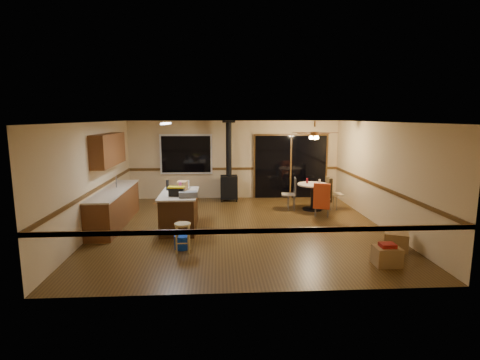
{
  "coord_description": "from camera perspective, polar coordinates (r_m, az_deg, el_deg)",
  "views": [
    {
      "loc": [
        -0.55,
        -8.96,
        2.72
      ],
      "look_at": [
        0.0,
        0.3,
        1.15
      ],
      "focal_mm": 28.0,
      "sensor_mm": 36.0,
      "label": 1
    }
  ],
  "objects": [
    {
      "name": "wall_left",
      "position": [
        9.54,
        -21.36,
        0.38
      ],
      "size": [
        0.0,
        7.0,
        7.0
      ],
      "primitive_type": "plane",
      "rotation": [
        1.57,
        0.0,
        1.57
      ],
      "color": "#CEB182",
      "rests_on": "ground"
    },
    {
      "name": "bar_stool",
      "position": [
        7.75,
        -8.7,
        -8.68
      ],
      "size": [
        0.4,
        0.4,
        0.6
      ],
      "primitive_type": "cylinder",
      "rotation": [
        0.0,
        0.0,
        -0.25
      ],
      "color": "tan",
      "rests_on": "floor"
    },
    {
      "name": "box_small_red",
      "position": [
        7.49,
        21.57,
        -9.23
      ],
      "size": [
        0.28,
        0.23,
        0.07
      ],
      "primitive_type": "cube",
      "rotation": [
        0.0,
        0.0,
        -0.01
      ],
      "color": "maroon",
      "rests_on": "box_corner_a"
    },
    {
      "name": "countertop",
      "position": [
        10.0,
        -18.71,
        -1.52
      ],
      "size": [
        0.64,
        3.04,
        0.04
      ],
      "primitive_type": "cube",
      "color": "beige",
      "rests_on": "lower_cabinets"
    },
    {
      "name": "floor",
      "position": [
        9.38,
        0.11,
        -7.25
      ],
      "size": [
        7.0,
        7.0,
        0.0
      ],
      "primitive_type": "plane",
      "color": "#4C3315",
      "rests_on": "ground"
    },
    {
      "name": "bottle_white",
      "position": [
        9.86,
        -7.89,
        -0.58
      ],
      "size": [
        0.07,
        0.07,
        0.19
      ],
      "primitive_type": "cylinder",
      "rotation": [
        0.0,
        0.0,
        0.08
      ],
      "color": "white",
      "rests_on": "kitchen_island"
    },
    {
      "name": "toolbox_black",
      "position": [
        8.83,
        -9.65,
        -1.8
      ],
      "size": [
        0.36,
        0.22,
        0.19
      ],
      "primitive_type": "cube",
      "rotation": [
        0.0,
        0.0,
        -0.11
      ],
      "color": "black",
      "rests_on": "kitchen_island"
    },
    {
      "name": "wall_front",
      "position": [
        5.67,
        2.27,
        -4.9
      ],
      "size": [
        7.0,
        0.0,
        7.0
      ],
      "primitive_type": "plane",
      "rotation": [
        -1.57,
        0.0,
        0.0
      ],
      "color": "#CEB182",
      "rests_on": "ground"
    },
    {
      "name": "ceiling_fan",
      "position": [
        11.01,
        11.29,
        6.78
      ],
      "size": [
        0.24,
        0.24,
        0.55
      ],
      "color": "brown",
      "rests_on": "ceiling"
    },
    {
      "name": "box_on_island",
      "position": [
        9.58,
        -8.77,
        -0.81
      ],
      "size": [
        0.26,
        0.34,
        0.21
      ],
      "primitive_type": "cube",
      "rotation": [
        0.0,
        0.0,
        -0.08
      ],
      "color": "olive",
      "rests_on": "kitchen_island"
    },
    {
      "name": "glass_red",
      "position": [
        11.22,
        10.19,
        -0.11
      ],
      "size": [
        0.06,
        0.06,
        0.15
      ],
      "primitive_type": "cylinder",
      "rotation": [
        0.0,
        0.0,
        0.1
      ],
      "color": "#590C14",
      "rests_on": "dining_table"
    },
    {
      "name": "ceiling",
      "position": [
        8.98,
        0.11,
        8.84
      ],
      "size": [
        7.0,
        7.0,
        0.0
      ],
      "primitive_type": "plane",
      "rotation": [
        3.14,
        0.0,
        0.0
      ],
      "color": "silver",
      "rests_on": "ground"
    },
    {
      "name": "wall_back",
      "position": [
        12.55,
        -0.86,
        3.11
      ],
      "size": [
        7.0,
        0.0,
        7.0
      ],
      "primitive_type": "plane",
      "rotation": [
        1.57,
        0.0,
        0.0
      ],
      "color": "#CEB182",
      "rests_on": "ground"
    },
    {
      "name": "blue_bucket",
      "position": [
        8.0,
        -8.8,
        -9.33
      ],
      "size": [
        0.37,
        0.37,
        0.28
      ],
      "primitive_type": "cylinder",
      "rotation": [
        0.0,
        0.0,
        -0.11
      ],
      "color": "#0D38BB",
      "rests_on": "floor"
    },
    {
      "name": "sliding_door",
      "position": [
        12.76,
        7.71,
        1.99
      ],
      "size": [
        2.52,
        0.1,
        2.1
      ],
      "primitive_type": "cube",
      "color": "black",
      "rests_on": "ground"
    },
    {
      "name": "bottle_dark",
      "position": [
        9.55,
        -10.99,
        -0.78
      ],
      "size": [
        0.09,
        0.09,
        0.26
      ],
      "primitive_type": "cylinder",
      "rotation": [
        0.0,
        0.0,
        0.31
      ],
      "color": "black",
      "rests_on": "kitchen_island"
    },
    {
      "name": "box_corner_b",
      "position": [
        8.44,
        22.69,
        -8.63
      ],
      "size": [
        0.59,
        0.55,
        0.37
      ],
      "primitive_type": "cube",
      "rotation": [
        0.0,
        0.0,
        -0.43
      ],
      "color": "olive",
      "rests_on": "floor"
    },
    {
      "name": "box_corner_a",
      "position": [
        7.56,
        21.47,
        -10.75
      ],
      "size": [
        0.47,
        0.39,
        0.35
      ],
      "primitive_type": "cube",
      "rotation": [
        0.0,
        0.0,
        -0.01
      ],
      "color": "olive",
      "rests_on": "floor"
    },
    {
      "name": "chair_left",
      "position": [
        11.16,
        7.94,
        -1.5
      ],
      "size": [
        0.45,
        0.44,
        0.51
      ],
      "color": "tan",
      "rests_on": "ground"
    },
    {
      "name": "wood_stove",
      "position": [
        12.18,
        -1.7,
        0.19
      ],
      "size": [
        0.55,
        0.5,
        2.52
      ],
      "color": "black",
      "rests_on": "ground"
    },
    {
      "name": "fluorescent_strip",
      "position": [
        9.35,
        -11.21,
        8.44
      ],
      "size": [
        0.1,
        1.2,
        0.04
      ],
      "primitive_type": "cube",
      "color": "white",
      "rests_on": "ceiling"
    },
    {
      "name": "upper_cabinets",
      "position": [
        10.09,
        -19.41,
        4.4
      ],
      "size": [
        0.35,
        2.0,
        0.8
      ],
      "primitive_type": "cube",
      "color": "brown",
      "rests_on": "ground"
    },
    {
      "name": "glass_cream",
      "position": [
        11.16,
        12.02,
        -0.25
      ],
      "size": [
        0.07,
        0.07,
        0.14
      ],
      "primitive_type": "cylinder",
      "rotation": [
        0.0,
        0.0,
        -0.17
      ],
      "color": "beige",
      "rests_on": "dining_table"
    },
    {
      "name": "toolbox_yellow_lid",
      "position": [
        8.8,
        -9.67,
        -1.1
      ],
      "size": [
        0.4,
        0.24,
        0.03
      ],
      "primitive_type": "cube",
      "rotation": [
        0.0,
        0.0,
        -0.11
      ],
      "color": "gold",
      "rests_on": "toolbox_black"
    },
    {
      "name": "lower_cabinets",
      "position": [
        10.09,
        -18.57,
        -4.02
      ],
      "size": [
        0.6,
        3.0,
        0.86
      ],
      "primitive_type": "cube",
      "color": "brown",
      "rests_on": "ground"
    },
    {
      "name": "chair_rail",
      "position": [
        9.14,
        0.11,
        -1.24
      ],
      "size": [
        7.0,
        7.0,
        0.08
      ],
      "primitive_type": null,
      "color": "#523414",
      "rests_on": "ground"
    },
    {
      "name": "kitchen_island",
      "position": [
        9.29,
        -9.19,
        -4.64
      ],
      "size": [
        0.88,
        1.68,
        0.9
      ],
      "color": "#422510",
      "rests_on": "ground"
    },
    {
      "name": "chair_near",
      "position": [
        10.39,
        12.37,
        -2.41
      ],
      "size": [
        0.56,
        0.58,
        0.7
      ],
      "color": "tan",
      "rests_on": "ground"
    },
    {
      "name": "toolbox_grey",
      "position": [
        8.65,
        -7.92,
        -2.19
      ],
      "size": [
        0.44,
        0.28,
        0.13
      ],
      "primitive_type": "cube",
      "rotation": [
        0.0,
        0.0,
        0.11
      ],
      "color": "slate",
      "rests_on": "kitchen_island"
    },
    {
      "name": "wall_right",
      "position": [
        9.94,
        20.7,
        0.76
      ],
      "size": [
        0.0,
        7.0,
        7.0
      ],
      "primitive_type": "plane",
      "rotation": [
        1.57,
        0.0,
        -1.57
      ],
      "color": "#CEB182",
      "rests_on": "ground"
    },
    {
      "name": "window",
      "position": [
        12.52,
        -8.21,
        3.91
      ],
      "size": [
        1.72,
        0.1,
        1.32
      ],
      "primitive_type": "cube",
      "color": "black",
      "rests_on": "ground"
    },
    {
      "name": "box_under_window",
      "position": [
        12.36,
        -7.86,
        -2.3
      ],
      "size": [
        0.48,
        0.39,
        0.38
      ],
      "primitive_type": "cube",
      "rotation": [
        0.0,
        0.0,
        -0.02
      ],
      "color": "olive",
      "rests_on": "floor"
    },
    {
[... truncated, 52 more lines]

